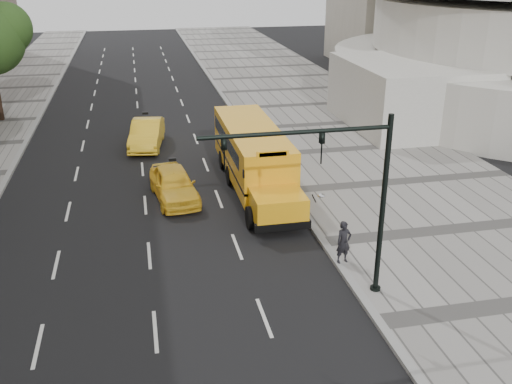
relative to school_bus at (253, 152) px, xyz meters
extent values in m
plane|color=black|center=(-4.50, -1.43, -1.76)|extent=(140.00, 140.00, 0.00)
cube|color=gray|center=(7.50, -1.43, -1.69)|extent=(12.00, 140.00, 0.15)
cube|color=gray|center=(1.50, -1.43, -1.69)|extent=(0.30, 140.00, 0.15)
cube|color=silver|center=(12.50, 8.57, 0.44)|extent=(8.00, 10.00, 4.40)
sphere|color=#244216|center=(-13.77, 15.83, 4.59)|extent=(3.46, 3.46, 3.46)
cube|color=#FFAC15|center=(0.00, 0.31, 0.01)|extent=(2.50, 9.00, 2.45)
cube|color=#FFAC15|center=(0.00, -5.19, -0.66)|extent=(2.20, 2.00, 1.10)
cube|color=black|center=(0.00, -6.07, -1.21)|extent=(2.38, 0.25, 0.35)
cube|color=black|center=(0.00, 0.31, -0.51)|extent=(2.52, 9.00, 0.12)
cube|color=black|center=(0.00, -4.13, 0.49)|extent=(2.05, 0.10, 0.90)
cube|color=black|center=(0.00, 0.81, 0.49)|extent=(2.52, 7.50, 0.70)
cube|color=#FFAC15|center=(0.00, -4.14, 1.29)|extent=(1.40, 0.12, 0.28)
ellipsoid|color=silver|center=(1.52, -6.59, 0.14)|extent=(0.32, 0.32, 0.14)
cylinder|color=black|center=(1.28, -6.37, -0.06)|extent=(0.36, 0.47, 0.58)
cylinder|color=black|center=(-1.13, -4.89, -1.26)|extent=(0.30, 1.00, 1.00)
cylinder|color=black|center=(1.13, -4.89, -1.26)|extent=(0.30, 1.00, 1.00)
cylinder|color=black|center=(-1.13, 0.31, -1.26)|extent=(0.30, 1.00, 1.00)
cylinder|color=black|center=(1.13, 0.31, -1.26)|extent=(0.30, 1.00, 1.00)
cylinder|color=black|center=(-1.13, 2.81, -1.26)|extent=(0.30, 1.00, 1.00)
cylinder|color=black|center=(1.13, 2.81, -1.26)|extent=(0.30, 1.00, 1.00)
imported|color=yellow|center=(-4.09, -1.02, -0.98)|extent=(2.42, 4.82, 1.57)
imported|color=yellow|center=(-5.07, 7.56, -0.94)|extent=(2.45, 5.18, 1.64)
imported|color=black|center=(1.65, -8.73, -0.78)|extent=(0.67, 0.51, 1.67)
cylinder|color=black|center=(2.10, -10.80, 1.44)|extent=(0.18, 0.18, 6.40)
cylinder|color=black|center=(2.10, -10.80, -1.64)|extent=(0.36, 0.36, 0.25)
cylinder|color=black|center=(-0.90, -10.80, 4.24)|extent=(6.00, 0.14, 0.14)
imported|color=black|center=(-0.10, -10.80, 3.69)|extent=(0.16, 0.20, 1.00)
imported|color=black|center=(-3.10, -10.80, 3.69)|extent=(0.16, 0.20, 1.00)
camera|label=1|loc=(-5.48, -26.56, 9.11)|focal=40.00mm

